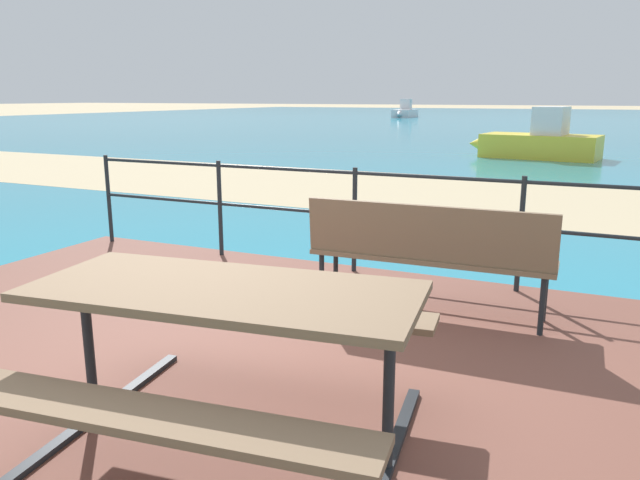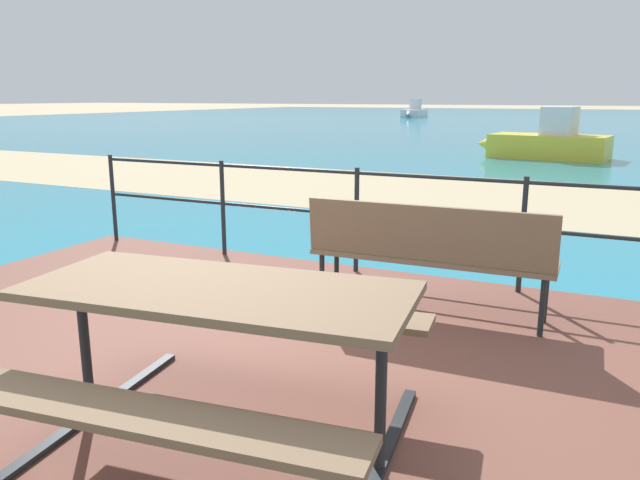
% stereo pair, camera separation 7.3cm
% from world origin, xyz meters
% --- Properties ---
extents(ground_plane, '(240.00, 240.00, 0.00)m').
position_xyz_m(ground_plane, '(0.00, 0.00, 0.00)').
color(ground_plane, tan).
extents(patio_paving, '(6.40, 5.20, 0.06)m').
position_xyz_m(patio_paving, '(0.00, 0.00, 0.03)').
color(patio_paving, brown).
rests_on(patio_paving, ground).
extents(sea_water, '(90.00, 90.00, 0.01)m').
position_xyz_m(sea_water, '(0.00, 40.00, 0.01)').
color(sea_water, teal).
rests_on(sea_water, ground).
extents(beach_strip, '(54.08, 5.73, 0.01)m').
position_xyz_m(beach_strip, '(0.00, 7.82, 0.01)').
color(beach_strip, tan).
rests_on(beach_strip, ground).
extents(picnic_table, '(1.92, 1.70, 0.78)m').
position_xyz_m(picnic_table, '(0.54, -0.56, 0.66)').
color(picnic_table, '#7A6047').
rests_on(picnic_table, patio_paving).
extents(park_bench, '(1.81, 0.45, 0.86)m').
position_xyz_m(park_bench, '(0.93, 1.53, 0.58)').
color(park_bench, '#7A6047').
rests_on(park_bench, patio_paving).
extents(railing_fence, '(5.94, 0.04, 0.98)m').
position_xyz_m(railing_fence, '(0.00, 2.43, 0.68)').
color(railing_fence, '#1E2328').
rests_on(railing_fence, patio_paving).
extents(boat_near, '(3.62, 1.85, 1.38)m').
position_xyz_m(boat_near, '(0.47, 15.14, 0.46)').
color(boat_near, yellow).
rests_on(boat_near, sea_water).
extents(boat_mid, '(1.68, 4.53, 1.43)m').
position_xyz_m(boat_mid, '(-12.63, 46.16, 0.42)').
color(boat_mid, silver).
rests_on(boat_mid, sea_water).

